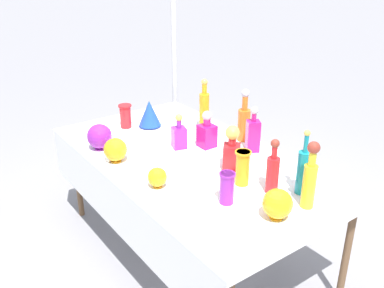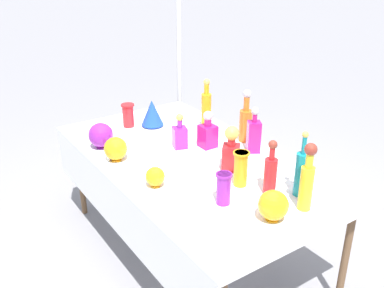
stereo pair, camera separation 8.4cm
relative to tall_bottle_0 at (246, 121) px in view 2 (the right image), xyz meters
name	(u,v)px [view 2 (the right image)]	position (x,y,z in m)	size (l,w,h in m)	color
ground_plane	(192,251)	(0.02, -0.47, -0.91)	(40.00, 40.00, 0.00)	gray
display_table	(187,167)	(0.02, -0.51, -0.20)	(2.06, 1.13, 0.76)	white
tall_bottle_0	(246,121)	(0.00, 0.00, 0.00)	(0.09, 0.09, 0.38)	orange
tall_bottle_1	(206,110)	(-0.30, -0.13, 0.02)	(0.07, 0.07, 0.41)	orange
tall_bottle_2	(301,172)	(0.74, -0.24, -0.01)	(0.07, 0.07, 0.38)	teal
tall_bottle_3	(271,173)	(0.64, -0.37, -0.02)	(0.07, 0.07, 0.32)	red
tall_bottle_4	(307,180)	(0.86, -0.32, 0.02)	(0.07, 0.07, 0.38)	yellow
square_decanter_0	(208,133)	(-0.07, -0.28, -0.04)	(0.11, 0.11, 0.26)	#C61972
square_decanter_1	(254,134)	(0.17, -0.07, -0.02)	(0.12, 0.12, 0.32)	#C61972
square_decanter_2	(231,150)	(0.29, -0.36, -0.02)	(0.15, 0.15, 0.29)	red
square_decanter_3	(180,135)	(-0.16, -0.45, -0.06)	(0.11, 0.11, 0.25)	purple
slender_vase_0	(128,115)	(-0.71, -0.56, -0.05)	(0.10, 0.10, 0.18)	red
slender_vase_1	(241,168)	(0.47, -0.44, -0.04)	(0.10, 0.10, 0.21)	orange
slender_vase_2	(224,188)	(0.58, -0.64, -0.05)	(0.09, 0.09, 0.18)	purple
fluted_vase_0	(152,113)	(-0.62, -0.41, -0.04)	(0.17, 0.17, 0.21)	blue
round_bowl_0	(116,149)	(-0.22, -0.90, -0.07)	(0.15, 0.15, 0.16)	orange
round_bowl_1	(155,177)	(0.21, -0.86, -0.09)	(0.11, 0.11, 0.12)	orange
round_bowl_2	(273,205)	(0.84, -0.53, -0.06)	(0.15, 0.15, 0.16)	orange
round_bowl_3	(101,135)	(-0.46, -0.90, -0.06)	(0.17, 0.17, 0.18)	purple
price_tag_left	(108,158)	(-0.25, -0.94, -0.13)	(0.04, 0.01, 0.04)	white
cardboard_box_behind_left	(260,183)	(-0.28, 0.45, -0.77)	(0.54, 0.38, 0.35)	tan
canopy_pole	(179,70)	(-1.18, 0.20, 0.09)	(0.18, 0.18, 2.51)	silver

